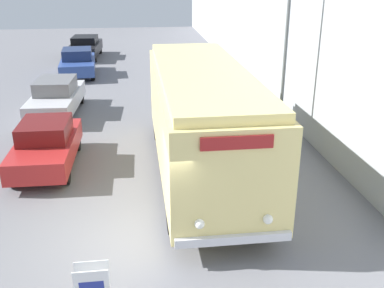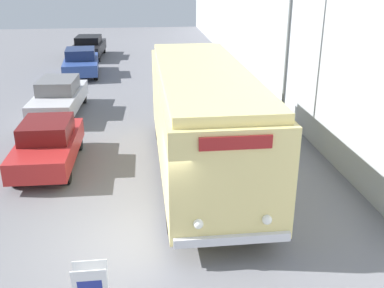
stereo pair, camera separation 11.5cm
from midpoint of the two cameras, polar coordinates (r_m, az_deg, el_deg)
ground_plane at (r=10.78m, az=-7.51°, el=-12.93°), size 80.00×80.00×0.00m
building_wall_right at (r=20.07m, az=11.60°, el=14.39°), size 0.30×60.00×7.35m
vintage_bus at (r=13.47m, az=1.05°, el=3.52°), size 2.69×9.34×3.34m
sign_board at (r=9.17m, az=-12.92°, el=-17.14°), size 0.66×0.33×0.88m
streetlamp at (r=15.85m, az=11.97°, el=16.57°), size 0.36×0.36×7.56m
parked_car_near at (r=15.11m, az=-18.23°, el=-0.09°), size 1.83×4.07×1.52m
parked_car_mid at (r=20.52m, az=-17.01°, el=5.75°), size 2.05×4.67×1.54m
parked_car_far at (r=27.75m, az=-14.42°, el=10.01°), size 2.22×4.41×1.55m
parked_car_distant at (r=33.19m, az=-13.51°, el=11.92°), size 2.15×4.71×1.48m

